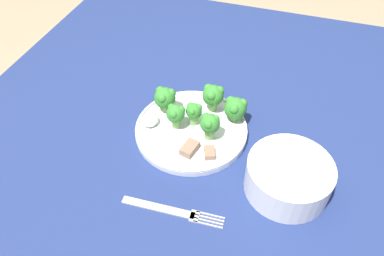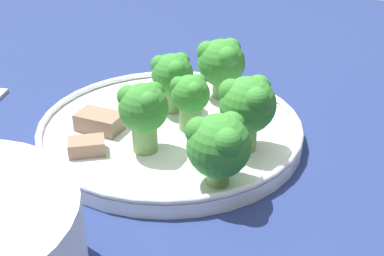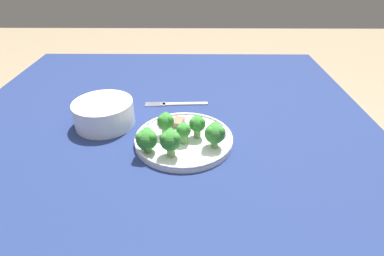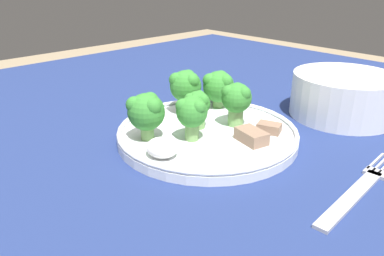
% 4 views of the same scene
% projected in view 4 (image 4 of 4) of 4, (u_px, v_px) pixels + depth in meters
% --- Properties ---
extents(table, '(1.30, 1.18, 0.70)m').
position_uv_depth(table, '(252.00, 184.00, 0.56)').
color(table, navy).
rests_on(table, ground_plane).
extents(dinner_plate, '(0.25, 0.25, 0.02)m').
position_uv_depth(dinner_plate, '(207.00, 133.00, 0.52)').
color(dinner_plate, white).
rests_on(dinner_plate, table).
extents(fork, '(0.03, 0.20, 0.00)m').
position_uv_depth(fork, '(361.00, 188.00, 0.40)').
color(fork, '#B2B2B7').
rests_on(fork, table).
extents(cream_bowl, '(0.16, 0.16, 0.07)m').
position_uv_depth(cream_bowl, '(343.00, 97.00, 0.59)').
color(cream_bowl, white).
rests_on(cream_bowl, table).
extents(broccoli_floret_near_rim_left, '(0.04, 0.04, 0.06)m').
position_uv_depth(broccoli_floret_near_rim_left, '(237.00, 99.00, 0.52)').
color(broccoli_floret_near_rim_left, '#709E56').
rests_on(broccoli_floret_near_rim_left, dinner_plate).
extents(broccoli_floret_center_left, '(0.04, 0.04, 0.05)m').
position_uv_depth(broccoli_floret_center_left, '(197.00, 105.00, 0.52)').
color(broccoli_floret_center_left, '#709E56').
rests_on(broccoli_floret_center_left, dinner_plate).
extents(broccoli_floret_back_left, '(0.05, 0.05, 0.06)m').
position_uv_depth(broccoli_floret_back_left, '(219.00, 86.00, 0.59)').
color(broccoli_floret_back_left, '#709E56').
rests_on(broccoli_floret_back_left, dinner_plate).
extents(broccoli_floret_front_left, '(0.05, 0.05, 0.06)m').
position_uv_depth(broccoli_floret_front_left, '(146.00, 111.00, 0.48)').
color(broccoli_floret_front_left, '#709E56').
rests_on(broccoli_floret_front_left, dinner_plate).
extents(broccoli_floret_center_back, '(0.05, 0.05, 0.07)m').
position_uv_depth(broccoli_floret_center_back, '(186.00, 86.00, 0.57)').
color(broccoli_floret_center_back, '#709E56').
rests_on(broccoli_floret_center_back, dinner_plate).
extents(broccoli_floret_mid_cluster, '(0.04, 0.04, 0.06)m').
position_uv_depth(broccoli_floret_mid_cluster, '(192.00, 112.00, 0.48)').
color(broccoli_floret_mid_cluster, '#709E56').
rests_on(broccoli_floret_mid_cluster, dinner_plate).
extents(meat_slice_front_slice, '(0.04, 0.03, 0.01)m').
position_uv_depth(meat_slice_front_slice, '(269.00, 128.00, 0.51)').
color(meat_slice_front_slice, '#846651').
rests_on(meat_slice_front_slice, dinner_plate).
extents(meat_slice_middle_slice, '(0.05, 0.03, 0.02)m').
position_uv_depth(meat_slice_middle_slice, '(251.00, 136.00, 0.48)').
color(meat_slice_middle_slice, '#846651').
rests_on(meat_slice_middle_slice, dinner_plate).
extents(sauce_dollop, '(0.04, 0.04, 0.02)m').
position_uv_depth(sauce_dollop, '(162.00, 148.00, 0.45)').
color(sauce_dollop, white).
rests_on(sauce_dollop, dinner_plate).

